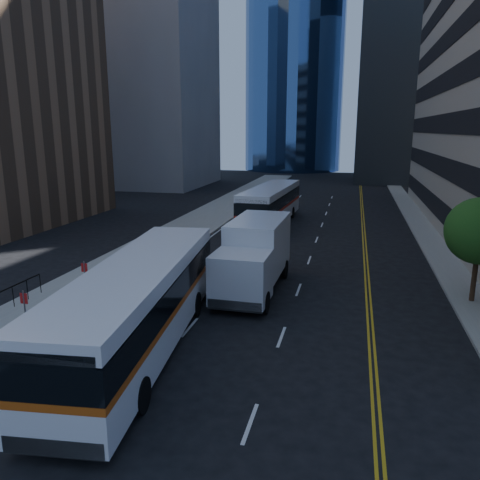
% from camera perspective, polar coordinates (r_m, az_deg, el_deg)
% --- Properties ---
extents(ground, '(160.00, 160.00, 0.00)m').
position_cam_1_polar(ground, '(18.07, 2.47, -14.17)').
color(ground, black).
rests_on(ground, ground).
extents(sidewalk_west, '(5.00, 90.00, 0.15)m').
position_cam_1_polar(sidewalk_west, '(43.72, -4.66, 2.38)').
color(sidewalk_west, gray).
rests_on(sidewalk_west, ground).
extents(sidewalk_east, '(2.00, 90.00, 0.15)m').
position_cam_1_polar(sidewalk_east, '(42.00, 21.52, 1.03)').
color(sidewalk_east, gray).
rests_on(sidewalk_east, ground).
extents(midrise_west, '(18.00, 18.00, 35.00)m').
position_cam_1_polar(midrise_west, '(75.08, -11.60, 20.07)').
color(midrise_west, gray).
rests_on(midrise_west, ground).
extents(street_tree, '(3.20, 3.20, 5.10)m').
position_cam_1_polar(street_tree, '(24.92, 27.19, 0.96)').
color(street_tree, '#332114').
rests_on(street_tree, sidewalk_east).
extents(bus_front, '(4.42, 13.67, 3.46)m').
position_cam_1_polar(bus_front, '(18.34, -12.13, -7.57)').
color(bus_front, white).
rests_on(bus_front, ground).
extents(bus_rear, '(3.59, 13.21, 3.37)m').
position_cam_1_polar(bus_rear, '(42.22, 3.77, 4.43)').
color(bus_rear, white).
rests_on(bus_rear, ground).
extents(box_truck, '(2.82, 7.74, 3.68)m').
position_cam_1_polar(box_truck, '(24.47, 1.75, -1.85)').
color(box_truck, silver).
rests_on(box_truck, ground).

